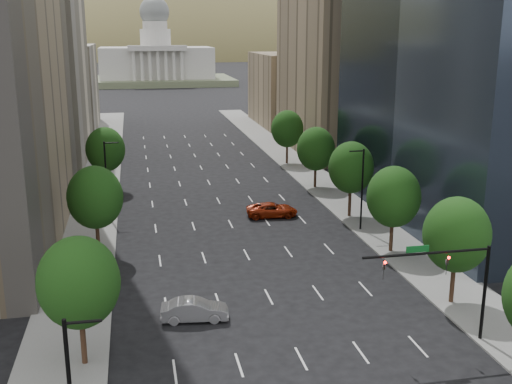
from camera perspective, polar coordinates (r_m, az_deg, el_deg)
sidewalk_left at (r=69.07m, az=-15.19°, el=-3.56°), size 6.00×200.00×0.15m
sidewalk_right at (r=73.47m, az=9.68°, el=-2.15°), size 6.00×200.00×0.15m
midrise_cream_left at (r=109.65m, az=-19.48°, el=12.00°), size 14.00×30.00×35.00m
filler_left at (r=142.87m, az=-17.41°, el=9.17°), size 14.00×26.00×18.00m
parking_tan_right at (r=111.43m, az=7.29°, el=11.44°), size 14.00×30.00×30.00m
filler_right at (r=143.55m, az=3.00°, el=9.44°), size 14.00×26.00×16.00m
tree_right_1 at (r=50.45m, az=17.99°, el=-3.76°), size 5.20×5.20×8.75m
tree_right_2 at (r=60.76m, az=12.56°, el=-0.44°), size 5.20×5.20×8.61m
tree_right_3 at (r=71.50m, az=8.75°, el=2.24°), size 5.20×5.20×8.89m
tree_right_4 at (r=84.61m, az=5.53°, el=3.97°), size 5.20×5.20×8.46m
tree_right_5 at (r=99.76m, az=2.90°, el=5.82°), size 5.20×5.20×8.75m
tree_left_0 at (r=40.77m, az=-16.01°, el=-8.02°), size 5.20×5.20×8.75m
tree_left_1 at (r=59.66m, az=-14.60°, el=-0.49°), size 5.20×5.20×8.97m
tree_left_2 at (r=85.07m, az=-13.70°, el=3.83°), size 5.20×5.20×8.68m
streetlight_rn at (r=66.99m, az=9.70°, el=0.44°), size 1.70×0.20×9.00m
streetlight_ln at (r=72.50m, az=-13.58°, el=1.32°), size 1.70×0.20×9.00m
traffic_signal at (r=44.10m, az=17.72°, el=-7.21°), size 9.12×0.40×7.38m
capitol at (r=255.79m, az=-9.16°, el=11.70°), size 60.00×40.00×35.20m
foothills at (r=609.47m, az=-7.07°, el=9.04°), size 720.00×413.00×263.00m
car_silver at (r=47.29m, az=-5.67°, el=-10.76°), size 5.20×2.27×1.66m
car_red_far at (r=72.07m, az=1.49°, el=-1.65°), size 6.06×3.02×1.65m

